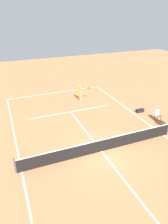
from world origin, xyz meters
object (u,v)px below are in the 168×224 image
(equipment_bag, at_px, (140,111))
(tennis_ball, at_px, (92,105))
(courtside_chair_mid, at_px, (158,115))
(player_serving, at_px, (80,91))

(equipment_bag, bearing_deg, tennis_ball, -40.90)
(tennis_ball, relative_size, equipment_bag, 0.09)
(equipment_bag, bearing_deg, courtside_chair_mid, 102.73)
(player_serving, height_order, tennis_ball, player_serving)
(player_serving, xyz_separation_m, courtside_chair_mid, (-4.52, 6.53, -0.47))
(tennis_ball, distance_m, equipment_bag, 4.63)
(player_serving, bearing_deg, tennis_ball, 28.92)
(player_serving, height_order, courtside_chair_mid, player_serving)
(tennis_ball, xyz_separation_m, equipment_bag, (-3.50, 3.03, 0.12))
(courtside_chair_mid, relative_size, equipment_bag, 1.25)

